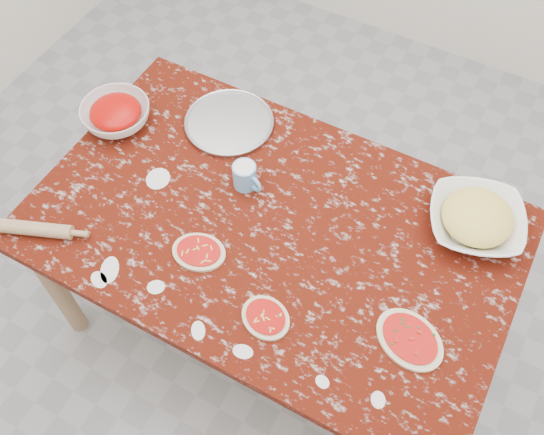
{
  "coord_description": "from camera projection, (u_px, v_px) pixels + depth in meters",
  "views": [
    {
      "loc": [
        0.52,
        -0.95,
        2.43
      ],
      "look_at": [
        0.0,
        0.0,
        0.8
      ],
      "focal_mm": 39.74,
      "sensor_mm": 36.0,
      "label": 1
    }
  ],
  "objects": [
    {
      "name": "rolling_pin",
      "position": [
        36.0,
        229.0,
        1.96
      ],
      "size": [
        0.24,
        0.13,
        0.05
      ],
      "primitive_type": "cylinder",
      "rotation": [
        0.0,
        1.57,
        0.38
      ],
      "color": "tan",
      "rests_on": "worktable"
    },
    {
      "name": "ground",
      "position": [
        272.0,
        319.0,
        2.62
      ],
      "size": [
        4.0,
        4.0,
        0.0
      ],
      "primitive_type": "plane",
      "color": "gray"
    },
    {
      "name": "pizza_right",
      "position": [
        410.0,
        339.0,
        1.77
      ],
      "size": [
        0.26,
        0.23,
        0.02
      ],
      "color": "beige",
      "rests_on": "worktable"
    },
    {
      "name": "sauce_bowl",
      "position": [
        116.0,
        115.0,
        2.22
      ],
      "size": [
        0.32,
        0.32,
        0.08
      ],
      "primitive_type": "imported",
      "rotation": [
        0.0,
        0.0,
        0.31
      ],
      "color": "white",
      "rests_on": "worktable"
    },
    {
      "name": "pizza_mid",
      "position": [
        266.0,
        318.0,
        1.81
      ],
      "size": [
        0.19,
        0.17,
        0.02
      ],
      "color": "beige",
      "rests_on": "worktable"
    },
    {
      "name": "pizza_left",
      "position": [
        199.0,
        252.0,
        1.93
      ],
      "size": [
        0.2,
        0.17,
        0.02
      ],
      "color": "beige",
      "rests_on": "worktable"
    },
    {
      "name": "flour_mug",
      "position": [
        245.0,
        176.0,
        2.05
      ],
      "size": [
        0.12,
        0.08,
        0.1
      ],
      "color": "#67A8E3",
      "rests_on": "worktable"
    },
    {
      "name": "worktable",
      "position": [
        272.0,
        239.0,
        2.07
      ],
      "size": [
        1.6,
        1.0,
        0.75
      ],
      "color": "#410E05",
      "rests_on": "ground"
    },
    {
      "name": "cheese_bowl",
      "position": [
        476.0,
        221.0,
        1.96
      ],
      "size": [
        0.39,
        0.39,
        0.08
      ],
      "primitive_type": "imported",
      "rotation": [
        0.0,
        0.0,
        0.34
      ],
      "color": "white",
      "rests_on": "worktable"
    },
    {
      "name": "pizza_tray",
      "position": [
        229.0,
        123.0,
        2.24
      ],
      "size": [
        0.43,
        0.43,
        0.01
      ],
      "primitive_type": "cylinder",
      "rotation": [
        0.0,
        0.0,
        -0.43
      ],
      "color": "#B2B2B7",
      "rests_on": "worktable"
    }
  ]
}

